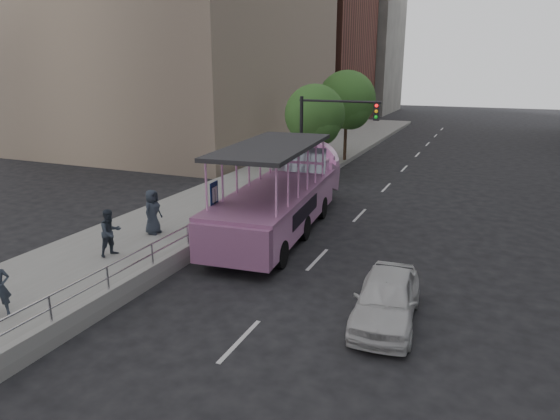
# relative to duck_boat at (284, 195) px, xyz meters

# --- Properties ---
(ground) EXTENTS (160.00, 160.00, 0.00)m
(ground) POSITION_rel_duck_boat_xyz_m (1.57, -7.03, -1.41)
(ground) COLOR black
(sidewalk) EXTENTS (5.50, 80.00, 0.30)m
(sidewalk) POSITION_rel_duck_boat_xyz_m (-4.18, 2.97, -1.26)
(sidewalk) COLOR gray
(sidewalk) RESTS_ON ground
(kerb_wall) EXTENTS (0.24, 30.00, 0.36)m
(kerb_wall) POSITION_rel_duck_boat_xyz_m (-1.55, -5.03, -0.93)
(kerb_wall) COLOR gray
(kerb_wall) RESTS_ON sidewalk
(guardrail) EXTENTS (0.07, 22.00, 0.71)m
(guardrail) POSITION_rel_duck_boat_xyz_m (-1.55, -5.03, -0.26)
(guardrail) COLOR silver
(guardrail) RESTS_ON kerb_wall
(duck_boat) EXTENTS (3.79, 11.62, 3.79)m
(duck_boat) POSITION_rel_duck_boat_xyz_m (0.00, 0.00, 0.00)
(duck_boat) COLOR black
(duck_boat) RESTS_ON ground
(car) EXTENTS (1.91, 4.11, 1.36)m
(car) POSITION_rel_duck_boat_xyz_m (5.73, -6.57, -0.72)
(car) COLOR silver
(car) RESTS_ON ground
(pedestrian_mid) EXTENTS (0.82, 0.95, 1.67)m
(pedestrian_mid) POSITION_rel_duck_boat_xyz_m (-3.94, -6.18, -0.27)
(pedestrian_mid) COLOR #28303C
(pedestrian_mid) RESTS_ON sidewalk
(pedestrian_far) EXTENTS (0.57, 0.87, 1.78)m
(pedestrian_far) POSITION_rel_duck_boat_xyz_m (-4.07, -3.64, -0.22)
(pedestrian_far) COLOR #28303C
(pedestrian_far) RESTS_ON sidewalk
(parking_sign) EXTENTS (0.09, 0.62, 2.74)m
(parking_sign) POSITION_rel_duck_boat_xyz_m (-1.02, -4.03, 0.32)
(parking_sign) COLOR black
(parking_sign) RESTS_ON ground
(traffic_signal) EXTENTS (4.20, 0.32, 5.20)m
(traffic_signal) POSITION_rel_duck_boat_xyz_m (-0.14, 5.47, 2.09)
(traffic_signal) COLOR black
(traffic_signal) RESTS_ON ground
(street_tree_near) EXTENTS (3.52, 3.52, 5.72)m
(street_tree_near) POSITION_rel_duck_boat_xyz_m (-1.73, 8.90, 2.41)
(street_tree_near) COLOR #352218
(street_tree_near) RESTS_ON ground
(street_tree_far) EXTENTS (3.97, 3.97, 6.45)m
(street_tree_far) POSITION_rel_duck_boat_xyz_m (-1.53, 14.90, 2.90)
(street_tree_far) COLOR #352218
(street_tree_far) RESTS_ON ground
(midrise_brick) EXTENTS (18.00, 16.00, 26.00)m
(midrise_brick) POSITION_rel_duck_boat_xyz_m (-16.43, 40.97, 11.59)
(midrise_brick) COLOR brown
(midrise_brick) RESTS_ON ground
(midrise_stone_b) EXTENTS (16.00, 14.00, 20.00)m
(midrise_stone_b) POSITION_rel_duck_boat_xyz_m (-14.43, 56.97, 8.59)
(midrise_stone_b) COLOR gray
(midrise_stone_b) RESTS_ON ground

